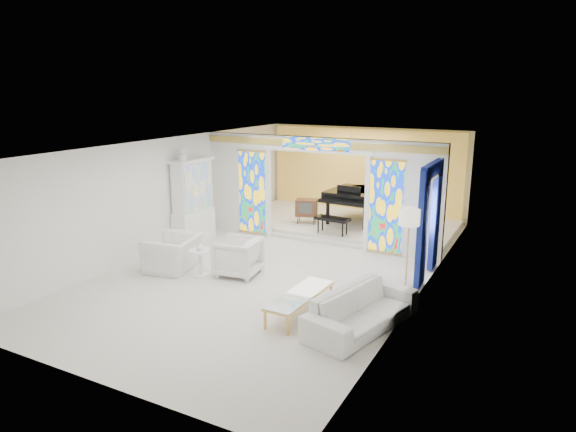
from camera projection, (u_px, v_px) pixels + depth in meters
The scene contains 24 objects.
floor at pixel (283, 264), 12.88m from camera, with size 12.00×12.00×0.00m, color silver.
ceiling at pixel (282, 144), 12.15m from camera, with size 7.00×12.00×0.02m, color white.
wall_back at pixel (365, 171), 17.67m from camera, with size 7.00×0.02×3.00m, color white.
wall_front at pixel (85, 289), 7.36m from camera, with size 7.00×0.02×3.00m, color white.
wall_left at pixel (171, 192), 14.09m from camera, with size 0.02×12.00×3.00m, color white.
wall_right at pixel (427, 223), 10.94m from camera, with size 0.02×12.00×3.00m, color white.
partition_wall at pixel (317, 186), 14.19m from camera, with size 7.00×0.22×3.00m.
stained_glass_left at pixel (252, 192), 15.10m from camera, with size 0.90×0.04×2.40m, color gold.
stained_glass_right at pixel (386, 207), 13.28m from camera, with size 0.90×0.04×2.40m, color gold.
stained_glass_transom at pixel (316, 144), 13.82m from camera, with size 2.00×0.04×0.34m, color gold.
alcove_platform at pixel (343, 223), 16.39m from camera, with size 6.80×3.80×0.18m, color silver.
gold_curtain_back at pixel (364, 172), 17.57m from camera, with size 6.70×0.10×2.90m, color #FFDD58.
chandelier at pixel (350, 147), 15.61m from camera, with size 0.48×0.48×0.30m, color gold.
blue_drapes at pixel (430, 212), 11.57m from camera, with size 0.14×1.85×2.65m.
china_cabinet at pixel (193, 201), 14.56m from camera, with size 0.56×1.46×2.72m.
armchair_left at pixel (173, 253), 12.40m from camera, with size 1.27×1.11×0.82m, color white.
armchair_right at pixel (238, 257), 12.03m from camera, with size 0.95×0.98×0.89m, color white.
sofa at pixel (362, 309), 9.38m from camera, with size 2.49×0.97×0.73m, color white.
side_table at pixel (200, 259), 11.97m from camera, with size 0.67×0.67×0.63m.
vase at pixel (200, 246), 11.90m from camera, with size 0.17×0.17×0.17m, color silver.
coffee_table at pixel (300, 295), 9.95m from camera, with size 0.67×1.92×0.42m.
floor_lamp at pixel (409, 221), 10.84m from camera, with size 0.56×0.56×1.84m.
grand_piano at pixel (363, 195), 16.07m from camera, with size 2.10×3.14×1.24m.
tv_console at pixel (306, 208), 15.95m from camera, with size 0.75×0.61×0.75m.
Camera 1 is at (5.77, -10.75, 4.31)m, focal length 32.00 mm.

